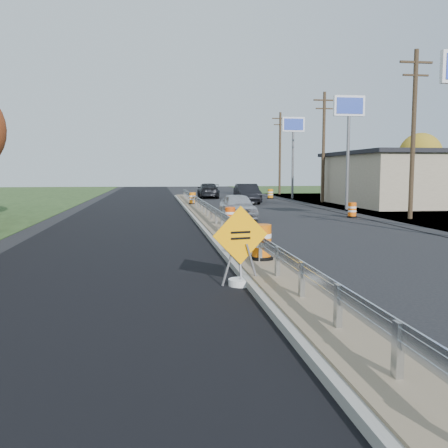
{
  "coord_description": "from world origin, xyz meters",
  "views": [
    {
      "loc": [
        -2.91,
        -17.51,
        2.74
      ],
      "look_at": [
        -0.78,
        -2.29,
        1.1
      ],
      "focal_mm": 40.0,
      "sensor_mm": 36.0,
      "label": 1
    }
  ],
  "objects": [
    {
      "name": "barrel_shoulder_near",
      "position": [
        8.64,
        10.47,
        0.42
      ],
      "size": [
        0.6,
        0.6,
        0.88
      ],
      "color": "black",
      "rests_on": "ground"
    },
    {
      "name": "barrel_median_far",
      "position": [
        -0.05,
        20.2,
        0.65
      ],
      "size": [
        0.6,
        0.6,
        0.88
      ],
      "color": "black",
      "rests_on": "median"
    },
    {
      "name": "milled_overlay",
      "position": [
        -4.4,
        10.0,
        0.01
      ],
      "size": [
        7.2,
        120.0,
        0.01
      ],
      "primitive_type": "cube",
      "color": "black",
      "rests_on": "ground"
    },
    {
      "name": "guardrail",
      "position": [
        0.0,
        9.0,
        0.73
      ],
      "size": [
        0.1,
        46.15,
        0.72
      ],
      "color": "silver",
      "rests_on": "median"
    },
    {
      "name": "utility_pole_north",
      "position": [
        11.5,
        39.0,
        4.93
      ],
      "size": [
        1.9,
        0.26,
        9.4
      ],
      "color": "#473523",
      "rests_on": "ground"
    },
    {
      "name": "pylon_sign_mid",
      "position": [
        10.5,
        16.0,
        6.48
      ],
      "size": [
        2.2,
        0.3,
        7.9
      ],
      "color": "slate",
      "rests_on": "ground"
    },
    {
      "name": "car_dark_mid",
      "position": [
        4.9,
        24.17,
        0.82
      ],
      "size": [
        1.87,
        5.03,
        1.64
      ],
      "primitive_type": "imported",
      "rotation": [
        0.0,
        0.0,
        -0.03
      ],
      "color": "black",
      "rests_on": "ground"
    },
    {
      "name": "ground",
      "position": [
        0.0,
        0.0,
        0.0
      ],
      "size": [
        140.0,
        140.0,
        0.0
      ],
      "primitive_type": "plane",
      "color": "black",
      "rests_on": "ground"
    },
    {
      "name": "median",
      "position": [
        0.0,
        8.0,
        0.11
      ],
      "size": [
        1.6,
        55.0,
        0.23
      ],
      "color": "gray",
      "rests_on": "ground"
    },
    {
      "name": "car_silver",
      "position": [
        1.8,
        10.5,
        0.73
      ],
      "size": [
        1.82,
        4.32,
        1.46
      ],
      "primitive_type": "imported",
      "rotation": [
        0.0,
        0.0,
        0.02
      ],
      "color": "silver",
      "rests_on": "ground"
    },
    {
      "name": "tree_far_yellow",
      "position": [
        26.0,
        34.0,
        4.54
      ],
      "size": [
        4.62,
        4.62,
        6.86
      ],
      "color": "#473523",
      "rests_on": "ground"
    },
    {
      "name": "barrel_median_near",
      "position": [
        0.09,
        -3.76,
        0.71
      ],
      "size": [
        0.68,
        0.68,
        1.0
      ],
      "color": "black",
      "rests_on": "median"
    },
    {
      "name": "barrel_shoulder_far",
      "position": [
        8.44,
        30.6,
        0.46
      ],
      "size": [
        0.65,
        0.65,
        0.95
      ],
      "color": "black",
      "rests_on": "ground"
    },
    {
      "name": "barrel_median_mid",
      "position": [
        0.55,
        5.15,
        0.64
      ],
      "size": [
        0.58,
        0.58,
        0.85
      ],
      "color": "black",
      "rests_on": "median"
    },
    {
      "name": "pylon_sign_north",
      "position": [
        10.5,
        30.0,
        6.48
      ],
      "size": [
        2.2,
        0.3,
        7.9
      ],
      "color": "slate",
      "rests_on": "ground"
    },
    {
      "name": "utility_pole_nmid",
      "position": [
        11.5,
        24.0,
        4.93
      ],
      "size": [
        1.9,
        0.26,
        9.4
      ],
      "color": "#473523",
      "rests_on": "ground"
    },
    {
      "name": "car_dark_far",
      "position": [
        2.5,
        32.82,
        0.74
      ],
      "size": [
        2.33,
        5.23,
        1.49
      ],
      "primitive_type": "imported",
      "rotation": [
        0.0,
        0.0,
        3.09
      ],
      "color": "black",
      "rests_on": "ground"
    },
    {
      "name": "caution_sign",
      "position": [
        -0.9,
        -5.98,
        0.49
      ],
      "size": [
        1.37,
        0.58,
        1.92
      ],
      "rotation": [
        0.0,
        0.0,
        0.21
      ],
      "color": "white",
      "rests_on": "ground"
    },
    {
      "name": "utility_pole_smid",
      "position": [
        11.5,
        9.0,
        4.93
      ],
      "size": [
        1.9,
        0.26,
        9.4
      ],
      "color": "#473523",
      "rests_on": "ground"
    }
  ]
}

